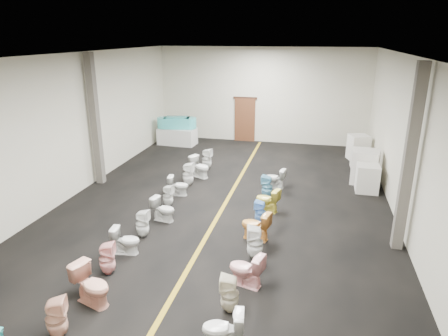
{
  "coord_description": "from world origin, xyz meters",
  "views": [
    {
      "loc": [
        2.56,
        -11.05,
        5.04
      ],
      "look_at": [
        -0.24,
        1.0,
        0.88
      ],
      "focal_mm": 32.0,
      "sensor_mm": 36.0,
      "label": 1
    }
  ],
  "objects_px": {
    "appliance_crate_a": "(367,178)",
    "toilet_left_7": "(168,196)",
    "toilet_left_4": "(126,240)",
    "toilet_right_7": "(267,200)",
    "bathtub": "(177,122)",
    "toilet_left_1": "(56,318)",
    "toilet_right_9": "(275,178)",
    "appliance_crate_d": "(358,147)",
    "toilet_right_8": "(267,187)",
    "toilet_left_11": "(207,159)",
    "display_table": "(177,136)",
    "toilet_left_2": "(92,285)",
    "toilet_left_5": "(142,224)",
    "toilet_right_2": "(230,294)",
    "toilet_left_9": "(188,174)",
    "toilet_right_4": "(255,243)",
    "toilet_right_5": "(256,225)",
    "toilet_right_3": "(246,269)",
    "toilet_left_8": "(178,186)",
    "toilet_left_6": "(163,209)",
    "appliance_crate_c": "(360,158)",
    "toilet_right_1": "(223,329)",
    "toilet_right_6": "(260,212)",
    "toilet_left_3": "(107,258)",
    "toilet_left_10": "(200,167)",
    "appliance_crate_b": "(365,167)"
  },
  "relations": [
    {
      "from": "appliance_crate_a",
      "to": "toilet_left_7",
      "type": "xyz_separation_m",
      "value": [
        -6.06,
        -2.66,
        -0.12
      ]
    },
    {
      "from": "toilet_left_4",
      "to": "toilet_right_7",
      "type": "bearing_deg",
      "value": -50.57
    },
    {
      "from": "bathtub",
      "to": "toilet_left_1",
      "type": "distance_m",
      "value": 12.94
    },
    {
      "from": "appliance_crate_a",
      "to": "toilet_right_7",
      "type": "height_order",
      "value": "appliance_crate_a"
    },
    {
      "from": "toilet_right_9",
      "to": "appliance_crate_d",
      "type": "bearing_deg",
      "value": 153.32
    },
    {
      "from": "appliance_crate_d",
      "to": "toilet_right_7",
      "type": "height_order",
      "value": "appliance_crate_d"
    },
    {
      "from": "toilet_left_4",
      "to": "toilet_right_8",
      "type": "xyz_separation_m",
      "value": [
        2.86,
        4.21,
        0.04
      ]
    },
    {
      "from": "appliance_crate_d",
      "to": "toilet_left_11",
      "type": "bearing_deg",
      "value": -155.7
    },
    {
      "from": "display_table",
      "to": "toilet_left_11",
      "type": "height_order",
      "value": "toilet_left_11"
    },
    {
      "from": "toilet_left_2",
      "to": "toilet_right_7",
      "type": "xyz_separation_m",
      "value": [
        2.78,
        5.06,
        -0.05
      ]
    },
    {
      "from": "toilet_left_5",
      "to": "toilet_right_2",
      "type": "distance_m",
      "value": 3.7
    },
    {
      "from": "toilet_left_2",
      "to": "toilet_right_7",
      "type": "height_order",
      "value": "toilet_left_2"
    },
    {
      "from": "toilet_left_5",
      "to": "toilet_left_9",
      "type": "relative_size",
      "value": 0.9
    },
    {
      "from": "appliance_crate_a",
      "to": "bathtub",
      "type": "bearing_deg",
      "value": 152.29
    },
    {
      "from": "toilet_right_4",
      "to": "toilet_left_1",
      "type": "bearing_deg",
      "value": -51.54
    },
    {
      "from": "bathtub",
      "to": "toilet_right_5",
      "type": "height_order",
      "value": "bathtub"
    },
    {
      "from": "toilet_left_9",
      "to": "toilet_left_11",
      "type": "bearing_deg",
      "value": -3.89
    },
    {
      "from": "toilet_right_3",
      "to": "toilet_right_4",
      "type": "distance_m",
      "value": 1.1
    },
    {
      "from": "toilet_left_8",
      "to": "toilet_left_1",
      "type": "bearing_deg",
      "value": 174.64
    },
    {
      "from": "toilet_right_5",
      "to": "toilet_left_6",
      "type": "bearing_deg",
      "value": -86.87
    },
    {
      "from": "appliance_crate_c",
      "to": "toilet_left_1",
      "type": "bearing_deg",
      "value": -118.47
    },
    {
      "from": "toilet_right_1",
      "to": "toilet_left_1",
      "type": "bearing_deg",
      "value": -90.4
    },
    {
      "from": "bathtub",
      "to": "toilet_right_6",
      "type": "xyz_separation_m",
      "value": [
        5.08,
        -7.52,
        -0.73
      ]
    },
    {
      "from": "appliance_crate_d",
      "to": "toilet_left_8",
      "type": "bearing_deg",
      "value": -138.13
    },
    {
      "from": "bathtub",
      "to": "toilet_left_7",
      "type": "xyz_separation_m",
      "value": [
        2.16,
        -6.98,
        -0.72
      ]
    },
    {
      "from": "bathtub",
      "to": "toilet_right_6",
      "type": "distance_m",
      "value": 9.11
    },
    {
      "from": "display_table",
      "to": "toilet_left_3",
      "type": "bearing_deg",
      "value": -78.61
    },
    {
      "from": "toilet_left_6",
      "to": "toilet_right_7",
      "type": "height_order",
      "value": "toilet_right_7"
    },
    {
      "from": "appliance_crate_c",
      "to": "toilet_left_3",
      "type": "xyz_separation_m",
      "value": [
        -6.06,
        -8.98,
        -0.01
      ]
    },
    {
      "from": "display_table",
      "to": "toilet_left_4",
      "type": "height_order",
      "value": "display_table"
    },
    {
      "from": "toilet_left_2",
      "to": "toilet_left_6",
      "type": "relative_size",
      "value": 1.2
    },
    {
      "from": "toilet_right_2",
      "to": "toilet_left_10",
      "type": "bearing_deg",
      "value": -165.73
    },
    {
      "from": "toilet_left_3",
      "to": "appliance_crate_d",
      "type": "bearing_deg",
      "value": -43.58
    },
    {
      "from": "toilet_left_3",
      "to": "toilet_left_7",
      "type": "bearing_deg",
      "value": -12.56
    },
    {
      "from": "appliance_crate_d",
      "to": "toilet_left_11",
      "type": "xyz_separation_m",
      "value": [
        -5.85,
        -2.64,
        -0.12
      ]
    },
    {
      "from": "appliance_crate_b",
      "to": "toilet_left_11",
      "type": "height_order",
      "value": "appliance_crate_b"
    },
    {
      "from": "appliance_crate_b",
      "to": "toilet_left_3",
      "type": "relative_size",
      "value": 1.56
    },
    {
      "from": "bathtub",
      "to": "appliance_crate_b",
      "type": "bearing_deg",
      "value": -33.29
    },
    {
      "from": "toilet_left_6",
      "to": "toilet_left_5",
      "type": "bearing_deg",
      "value": -179.56
    },
    {
      "from": "toilet_left_3",
      "to": "toilet_left_10",
      "type": "distance_m",
      "value": 6.53
    },
    {
      "from": "toilet_left_3",
      "to": "appliance_crate_a",
      "type": "bearing_deg",
      "value": -55.97
    },
    {
      "from": "toilet_left_4",
      "to": "toilet_left_5",
      "type": "relative_size",
      "value": 0.9
    },
    {
      "from": "appliance_crate_b",
      "to": "toilet_right_2",
      "type": "distance_m",
      "value": 8.5
    },
    {
      "from": "toilet_left_9",
      "to": "toilet_right_4",
      "type": "relative_size",
      "value": 1.0
    },
    {
      "from": "appliance_crate_c",
      "to": "toilet_right_6",
      "type": "xyz_separation_m",
      "value": [
        -3.14,
        -5.76,
        -0.05
      ]
    },
    {
      "from": "appliance_crate_d",
      "to": "toilet_right_2",
      "type": "relative_size",
      "value": 1.36
    },
    {
      "from": "toilet_left_2",
      "to": "toilet_right_6",
      "type": "bearing_deg",
      "value": -13.91
    },
    {
      "from": "toilet_right_1",
      "to": "toilet_left_7",
      "type": "bearing_deg",
      "value": -159.54
    },
    {
      "from": "toilet_right_6",
      "to": "toilet_right_7",
      "type": "relative_size",
      "value": 0.93
    },
    {
      "from": "toilet_left_1",
      "to": "toilet_left_4",
      "type": "height_order",
      "value": "toilet_left_1"
    }
  ]
}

